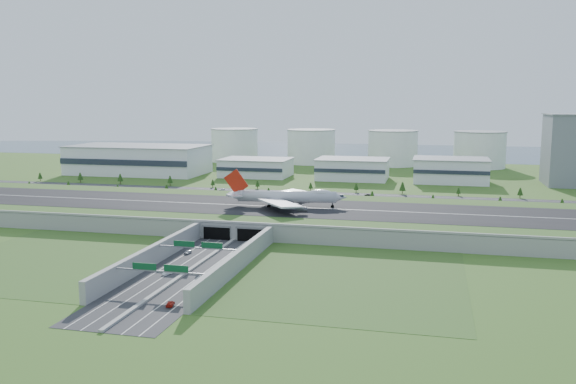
% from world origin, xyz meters
% --- Properties ---
extents(ground, '(1200.00, 1200.00, 0.00)m').
position_xyz_m(ground, '(0.00, 0.00, 0.00)').
color(ground, '#38561B').
rests_on(ground, ground).
extents(airfield_deck, '(520.00, 100.00, 9.20)m').
position_xyz_m(airfield_deck, '(0.00, -0.09, 4.12)').
color(airfield_deck, gray).
rests_on(airfield_deck, ground).
extents(underpass_road, '(38.80, 120.40, 8.00)m').
position_xyz_m(underpass_road, '(0.00, -99.42, 3.43)').
color(underpass_road, '#28282B').
rests_on(underpass_road, ground).
extents(sign_gantry_near, '(38.70, 0.70, 9.80)m').
position_xyz_m(sign_gantry_near, '(0.00, -95.04, 6.95)').
color(sign_gantry_near, gray).
rests_on(sign_gantry_near, ground).
extents(sign_gantry_far, '(38.70, 0.70, 9.80)m').
position_xyz_m(sign_gantry_far, '(0.00, -130.04, 6.95)').
color(sign_gantry_far, gray).
rests_on(sign_gantry_far, ground).
extents(north_expressway, '(560.00, 36.00, 0.12)m').
position_xyz_m(north_expressway, '(0.00, 95.00, 0.06)').
color(north_expressway, '#28282B').
rests_on(north_expressway, ground).
extents(tree_row, '(505.48, 48.71, 8.41)m').
position_xyz_m(tree_row, '(4.53, 95.56, 4.66)').
color(tree_row, '#3D2819').
rests_on(tree_row, ground).
extents(hangar_west, '(120.00, 60.00, 25.00)m').
position_xyz_m(hangar_west, '(-170.00, 185.00, 12.50)').
color(hangar_west, white).
rests_on(hangar_west, ground).
extents(hangar_mid_a, '(58.00, 42.00, 15.00)m').
position_xyz_m(hangar_mid_a, '(-60.00, 190.00, 7.50)').
color(hangar_mid_a, white).
rests_on(hangar_mid_a, ground).
extents(hangar_mid_b, '(58.00, 42.00, 17.00)m').
position_xyz_m(hangar_mid_b, '(25.00, 190.00, 8.50)').
color(hangar_mid_b, white).
rests_on(hangar_mid_b, ground).
extents(hangar_mid_c, '(58.00, 42.00, 19.00)m').
position_xyz_m(hangar_mid_c, '(105.00, 190.00, 9.50)').
color(hangar_mid_c, white).
rests_on(hangar_mid_c, ground).
extents(fuel_tank_a, '(50.00, 50.00, 35.00)m').
position_xyz_m(fuel_tank_a, '(-120.00, 310.00, 17.50)').
color(fuel_tank_a, silver).
rests_on(fuel_tank_a, ground).
extents(fuel_tank_b, '(50.00, 50.00, 35.00)m').
position_xyz_m(fuel_tank_b, '(-35.00, 310.00, 17.50)').
color(fuel_tank_b, silver).
rests_on(fuel_tank_b, ground).
extents(fuel_tank_c, '(50.00, 50.00, 35.00)m').
position_xyz_m(fuel_tank_c, '(50.00, 310.00, 17.50)').
color(fuel_tank_c, silver).
rests_on(fuel_tank_c, ground).
extents(fuel_tank_d, '(50.00, 50.00, 35.00)m').
position_xyz_m(fuel_tank_d, '(135.00, 310.00, 17.50)').
color(fuel_tank_d, silver).
rests_on(fuel_tank_d, ground).
extents(bay_water, '(1200.00, 260.00, 0.06)m').
position_xyz_m(bay_water, '(0.00, 480.00, 0.03)').
color(bay_water, '#31485E').
rests_on(bay_water, ground).
extents(boeing_747, '(67.74, 63.62, 21.01)m').
position_xyz_m(boeing_747, '(13.10, 0.91, 13.96)').
color(boeing_747, silver).
rests_on(boeing_747, airfield_deck).
extents(car_0, '(2.38, 4.83, 1.58)m').
position_xyz_m(car_0, '(-11.25, -79.25, 0.91)').
color(car_0, silver).
rests_on(car_0, ground).
extents(car_1, '(3.24, 5.00, 1.56)m').
position_xyz_m(car_1, '(-6.25, -111.08, 0.90)').
color(car_1, white).
rests_on(car_1, ground).
extents(car_2, '(2.77, 5.19, 1.39)m').
position_xyz_m(car_2, '(9.91, -74.24, 0.81)').
color(car_2, '#0F0D44').
rests_on(car_2, ground).
extents(car_3, '(3.28, 5.72, 1.56)m').
position_xyz_m(car_3, '(9.83, -143.87, 0.90)').
color(car_3, '#B51B10').
rests_on(car_3, ground).
extents(car_4, '(4.20, 2.35, 1.35)m').
position_xyz_m(car_4, '(-179.64, 84.82, 0.80)').
color(car_4, '#57575C').
rests_on(car_4, ground).
extents(car_5, '(4.26, 1.83, 1.36)m').
position_xyz_m(car_5, '(47.22, 100.53, 0.80)').
color(car_5, black).
rests_on(car_5, ground).
extents(car_7, '(5.10, 3.74, 1.37)m').
position_xyz_m(car_7, '(-60.26, 101.02, 0.81)').
color(car_7, white).
rests_on(car_7, ground).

